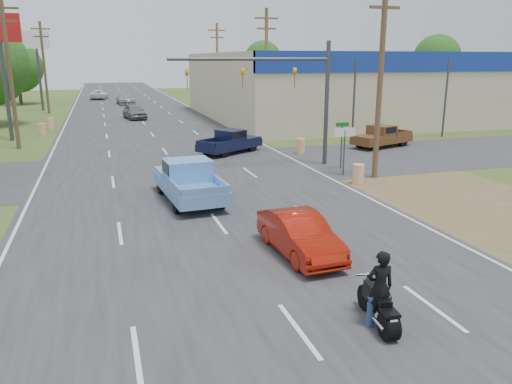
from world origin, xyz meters
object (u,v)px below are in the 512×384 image
object	(u,v)px
red_convertible	(300,235)
rider	(380,291)
navy_pickup	(231,141)
brown_pickup	(381,136)
blue_pickup	(188,180)
distant_car_white	(99,95)
distant_car_silver	(125,98)
distant_car_grey	(134,112)
motorcycle	(379,309)

from	to	relation	value
red_convertible	rider	distance (m)	4.61
navy_pickup	brown_pickup	size ratio (longest dim) A/B	0.97
blue_pickup	distant_car_white	size ratio (longest dim) A/B	1.12
blue_pickup	red_convertible	bearing A→B (deg)	-77.37
navy_pickup	distant_car_silver	xyz separation A→B (m)	(-4.62, 40.15, -0.00)
rider	distant_car_grey	world-z (taller)	rider
navy_pickup	distant_car_silver	distance (m)	40.42
motorcycle	distant_car_silver	distance (m)	62.67
navy_pickup	rider	bearing A→B (deg)	-39.39
blue_pickup	distant_car_grey	bearing A→B (deg)	85.77
motorcycle	rider	world-z (taller)	rider
motorcycle	distant_car_grey	xyz separation A→B (m)	(-2.40, 44.19, 0.30)
distant_car_grey	distant_car_white	xyz separation A→B (m)	(-3.32, 28.68, -0.06)
motorcycle	navy_pickup	distance (m)	22.59
distant_car_white	motorcycle	bearing A→B (deg)	102.62
brown_pickup	distant_car_silver	world-z (taller)	distant_car_silver
brown_pickup	blue_pickup	bearing A→B (deg)	102.57
distant_car_silver	distant_car_white	world-z (taller)	distant_car_silver
distant_car_grey	rider	bearing A→B (deg)	-96.29
distant_car_silver	rider	bearing A→B (deg)	-92.03
blue_pickup	rider	bearing A→B (deg)	-83.27
red_convertible	rider	xyz separation A→B (m)	(0.09, -4.60, 0.22)
brown_pickup	distant_car_white	size ratio (longest dim) A/B	1.00
navy_pickup	distant_car_white	xyz separation A→B (m)	(-8.01, 50.40, -0.08)
navy_pickup	distant_car_grey	size ratio (longest dim) A/B	1.09
rider	brown_pickup	xyz separation A→B (m)	(12.86, 21.45, -0.10)
blue_pickup	distant_car_white	bearing A→B (deg)	88.84
red_convertible	distant_car_grey	distance (m)	39.61
red_convertible	rider	bearing A→B (deg)	-92.02
blue_pickup	navy_pickup	xyz separation A→B (m)	(4.63, 10.47, -0.14)
red_convertible	blue_pickup	bearing A→B (deg)	103.78
distant_car_grey	navy_pickup	bearing A→B (deg)	-87.22
blue_pickup	distant_car_silver	size ratio (longest dim) A/B	1.05
rider	distant_car_white	size ratio (longest dim) A/B	0.35
motorcycle	navy_pickup	bearing A→B (deg)	90.58
rider	navy_pickup	size ratio (longest dim) A/B	0.36
navy_pickup	brown_pickup	distance (m)	10.62
rider	distant_car_silver	world-z (taller)	rider
brown_pickup	motorcycle	bearing A→B (deg)	129.71
red_convertible	rider	world-z (taller)	rider
distant_car_grey	distant_car_silver	xyz separation A→B (m)	(0.07, 18.44, 0.02)
motorcycle	distant_car_silver	bearing A→B (deg)	98.53
rider	red_convertible	bearing A→B (deg)	-82.43
motorcycle	distant_car_white	bearing A→B (deg)	100.89
distant_car_white	red_convertible	bearing A→B (deg)	102.85
distant_car_grey	distant_car_white	size ratio (longest dim) A/B	0.88
blue_pickup	navy_pickup	world-z (taller)	blue_pickup
navy_pickup	distant_car_white	bearing A→B (deg)	155.47
motorcycle	navy_pickup	size ratio (longest dim) A/B	0.42
rider	brown_pickup	bearing A→B (deg)	-114.55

